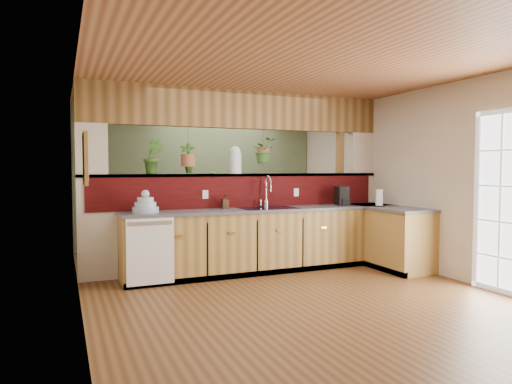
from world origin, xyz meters
name	(u,v)px	position (x,y,z in m)	size (l,w,h in m)	color
ground	(283,289)	(0.00, 0.00, 0.00)	(4.60, 7.00, 0.01)	#56351A
ceiling	(284,73)	(0.00, 0.00, 2.60)	(4.60, 7.00, 0.01)	brown
wall_back	(201,177)	(0.00, 3.50, 1.30)	(4.60, 0.02, 2.60)	beige
wall_left	(79,185)	(-2.30, 0.00, 1.30)	(0.02, 7.00, 2.60)	beige
wall_right	(430,180)	(2.30, 0.00, 1.30)	(0.02, 7.00, 2.60)	beige
pass_through_partition	(244,187)	(0.03, 1.35, 1.19)	(4.60, 0.21, 2.60)	beige
pass_through_ledge	(242,175)	(0.00, 1.35, 1.37)	(4.60, 0.21, 0.04)	brown
header_beam	(242,110)	(0.00, 1.35, 2.33)	(4.60, 0.15, 0.55)	brown
sage_backwall	(202,177)	(0.00, 3.48, 1.30)	(4.55, 0.02, 2.55)	#5A6B49
countertop	(308,238)	(0.84, 0.87, 0.45)	(4.14, 1.52, 0.90)	olive
dishwasher	(150,251)	(-1.48, 0.66, 0.46)	(0.58, 0.03, 0.82)	white
navy_sink	(268,214)	(0.25, 0.98, 0.82)	(0.82, 0.50, 0.18)	black
french_door	(512,205)	(2.27, -1.30, 1.05)	(0.06, 1.02, 2.16)	white
framed_print	(85,159)	(-2.27, -0.80, 1.55)	(0.04, 0.35, 0.45)	olive
faucet	(267,190)	(0.30, 1.13, 1.15)	(0.20, 0.20, 0.46)	#B7B7B2
dish_stack	(145,206)	(-1.48, 0.99, 0.99)	(0.34, 0.34, 0.29)	#A1B4D0
soap_dispenser	(225,202)	(-0.35, 1.14, 1.00)	(0.09, 0.09, 0.20)	#392414
coffee_maker	(342,197)	(1.50, 0.98, 1.03)	(0.15, 0.26, 0.29)	black
paper_towel	(379,198)	(1.88, 0.57, 1.02)	(0.13, 0.13, 0.27)	black
glass_jar	(235,160)	(-0.11, 1.35, 1.59)	(0.18, 0.18, 0.40)	silver
ledge_plant_left	(153,157)	(-1.31, 1.35, 1.63)	(0.26, 0.21, 0.48)	#2F5A1F
hanging_plant_a	(188,148)	(-0.82, 1.35, 1.75)	(0.27, 0.23, 0.56)	brown
hanging_plant_b	(263,140)	(0.34, 1.35, 1.90)	(0.37, 0.34, 0.49)	brown
shelving_console	(191,221)	(-0.28, 3.25, 0.50)	(1.50, 0.40, 1.00)	black
shelf_plant_a	(165,183)	(-0.75, 3.25, 1.20)	(0.21, 0.14, 0.39)	#2F5A1F
shelf_plant_b	(213,182)	(0.16, 3.25, 1.21)	(0.24, 0.24, 0.42)	#2F5A1F
floor_plant	(255,231)	(0.61, 2.31, 0.38)	(0.68, 0.59, 0.76)	#2F5A1F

